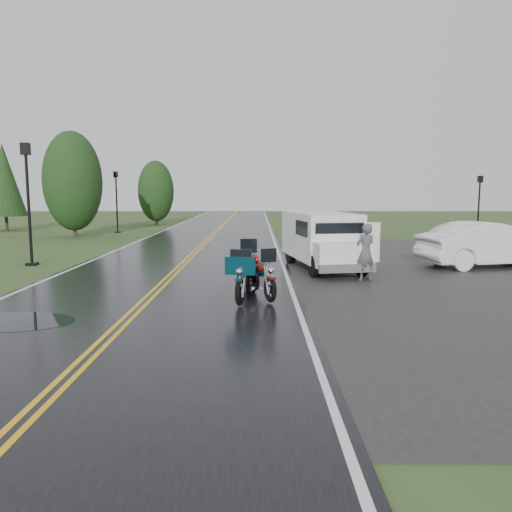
{
  "coord_description": "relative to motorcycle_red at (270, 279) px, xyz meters",
  "views": [
    {
      "loc": [
        2.82,
        -11.83,
        2.79
      ],
      "look_at": [
        2.8,
        2.0,
        1.0
      ],
      "focal_mm": 35.0,
      "sensor_mm": 36.0,
      "label": 1
    }
  ],
  "objects": [
    {
      "name": "ground",
      "position": [
        -3.15,
        -0.28,
        -0.66
      ],
      "size": [
        120.0,
        120.0,
        0.0
      ],
      "primitive_type": "plane",
      "color": "#2D471E",
      "rests_on": "ground"
    },
    {
      "name": "road",
      "position": [
        -3.15,
        9.72,
        -0.64
      ],
      "size": [
        8.0,
        100.0,
        0.04
      ],
      "primitive_type": "cube",
      "color": "black",
      "rests_on": "ground"
    },
    {
      "name": "parking_pad",
      "position": [
        7.85,
        4.72,
        -0.64
      ],
      "size": [
        14.0,
        24.0,
        0.03
      ],
      "primitive_type": "cube",
      "color": "black",
      "rests_on": "ground"
    },
    {
      "name": "motorcycle_red",
      "position": [
        0.0,
        0.0,
        0.0
      ],
      "size": [
        1.54,
        2.38,
        1.32
      ],
      "primitive_type": null,
      "rotation": [
        0.0,
        0.0,
        0.36
      ],
      "color": "#531109",
      "rests_on": "ground"
    },
    {
      "name": "motorcycle_teal",
      "position": [
        -0.73,
        -0.35,
        0.02
      ],
      "size": [
        1.24,
        2.42,
        1.37
      ],
      "primitive_type": null,
      "rotation": [
        0.0,
        0.0,
        -0.18
      ],
      "color": "#052B37",
      "rests_on": "ground"
    },
    {
      "name": "motorcycle_silver",
      "position": [
        -0.54,
        1.0,
        0.07
      ],
      "size": [
        0.93,
        2.48,
        1.46
      ],
      "primitive_type": null,
      "rotation": [
        0.0,
        0.0,
        0.01
      ],
      "color": "#93979A",
      "rests_on": "ground"
    },
    {
      "name": "van_white",
      "position": [
        1.54,
        3.85,
        0.38
      ],
      "size": [
        2.87,
        5.56,
        2.08
      ],
      "primitive_type": null,
      "rotation": [
        0.0,
        0.0,
        0.17
      ],
      "color": "white",
      "rests_on": "ground"
    },
    {
      "name": "person_at_van",
      "position": [
        3.06,
        3.28,
        0.23
      ],
      "size": [
        0.75,
        0.62,
        1.78
      ],
      "primitive_type": "imported",
      "rotation": [
        0.0,
        0.0,
        3.49
      ],
      "color": "#4B4B50",
      "rests_on": "ground"
    },
    {
      "name": "sedan_white",
      "position": [
        8.16,
        6.07,
        0.17
      ],
      "size": [
        5.31,
        2.8,
        1.67
      ],
      "primitive_type": "imported",
      "rotation": [
        0.0,
        0.0,
        1.79
      ],
      "color": "silver",
      "rests_on": "ground"
    },
    {
      "name": "lamp_post_near_left",
      "position": [
        -8.9,
        6.65,
        1.66
      ],
      "size": [
        0.4,
        0.4,
        4.63
      ],
      "primitive_type": null,
      "color": "black",
      "rests_on": "ground"
    },
    {
      "name": "lamp_post_far_left",
      "position": [
        -9.82,
        21.79,
        1.43
      ],
      "size": [
        0.36,
        0.36,
        4.19
      ],
      "primitive_type": null,
      "color": "black",
      "rests_on": "ground"
    },
    {
      "name": "lamp_post_far_right",
      "position": [
        11.27,
        14.04,
        1.16
      ],
      "size": [
        0.31,
        0.31,
        3.65
      ],
      "primitive_type": null,
      "color": "black",
      "rests_on": "ground"
    },
    {
      "name": "tree_left_mid",
      "position": [
        -11.59,
        18.64,
        2.1
      ],
      "size": [
        3.53,
        3.53,
        5.51
      ],
      "primitive_type": null,
      "color": "#1E3D19",
      "rests_on": "ground"
    },
    {
      "name": "tree_left_far",
      "position": [
        -8.7,
        29.54,
        1.62
      ],
      "size": [
        2.97,
        2.97,
        4.56
      ],
      "primitive_type": null,
      "color": "#1E3D19",
      "rests_on": "ground"
    },
    {
      "name": "pine_left_far",
      "position": [
        -18.27,
        23.58,
        2.36
      ],
      "size": [
        2.9,
        2.9,
        6.04
      ],
      "primitive_type": null,
      "color": "#1E3D19",
      "rests_on": "ground"
    }
  ]
}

